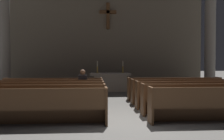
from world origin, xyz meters
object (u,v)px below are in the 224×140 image
column_left_second (4,28)px  altar (110,82)px  pew_right_row_1 (224,104)px  lone_worshipper (83,86)px  pew_left_row_1 (27,107)px  pew_left_row_5 (54,89)px  candlestick_left (97,69)px  column_right_second (210,30)px  pew_right_row_5 (174,88)px  pew_left_row_4 (49,92)px  candlestick_right (123,69)px  pew_left_row_3 (44,96)px  pew_right_row_3 (193,94)px  pew_right_row_4 (183,91)px  pew_left_row_2 (37,101)px  pew_right_row_2 (207,99)px

column_left_second → altar: size_ratio=3.16×
pew_right_row_1 → lone_worshipper: size_ratio=3.01×
pew_left_row_1 → pew_left_row_5: size_ratio=1.00×
altar → pew_right_row_1: bearing=-71.0°
candlestick_left → lone_worshipper: candlestick_left is taller
pew_left_row_5 → column_right_second: (8.10, 3.14, 2.92)m
pew_right_row_5 → altar: size_ratio=1.80×
pew_right_row_1 → candlestick_left: bearing=113.7°
pew_left_row_4 → candlestick_right: size_ratio=6.02×
pew_left_row_3 → pew_left_row_5: size_ratio=1.00×
lone_worshipper → pew_left_row_4: bearing=-178.2°
column_left_second → pew_right_row_3: bearing=-32.7°
pew_right_row_3 → candlestick_right: candlestick_right is taller
pew_left_row_3 → candlestick_left: candlestick_left is taller
pew_right_row_4 → column_left_second: bearing=152.7°
pew_left_row_4 → column_left_second: size_ratio=0.57×
pew_left_row_2 → pew_right_row_4: (5.06, 2.06, 0.00)m
pew_left_row_5 → pew_right_row_1: (5.06, -4.12, 0.00)m
pew_left_row_3 → column_left_second: bearing=120.4°
pew_left_row_2 → column_left_second: (-3.05, 6.23, 2.92)m
pew_left_row_4 → pew_left_row_5: 1.03m
pew_right_row_2 → pew_right_row_5: bearing=90.0°
candlestick_left → pew_right_row_5: bearing=-44.9°
pew_right_row_1 → pew_right_row_2: 1.03m
pew_left_row_1 → candlestick_right: (3.23, 7.34, 0.74)m
pew_left_row_1 → candlestick_right: 8.05m
pew_right_row_1 → pew_right_row_5: size_ratio=1.00×
pew_right_row_5 → candlestick_left: size_ratio=6.02×
pew_right_row_5 → pew_right_row_1: bearing=-90.0°
pew_left_row_2 → column_left_second: size_ratio=0.57×
pew_right_row_2 → column_left_second: size_ratio=0.57×
candlestick_left → pew_left_row_4: bearing=-113.3°
pew_left_row_5 → lone_worshipper: (1.23, -0.99, 0.22)m
column_left_second → pew_left_row_2: bearing=-63.9°
pew_left_row_1 → pew_left_row_4: 3.09m
pew_left_row_3 → altar: altar is taller
pew_right_row_3 → column_right_second: size_ratio=0.57×
pew_left_row_1 → lone_worshipper: (1.23, 3.13, 0.22)m
pew_left_row_4 → column_right_second: bearing=27.3°
pew_left_row_3 → pew_right_row_1: 5.46m
pew_left_row_4 → candlestick_left: 4.69m
pew_right_row_2 → candlestick_left: bearing=117.1°
pew_left_row_3 → pew_right_row_2: (5.06, -1.03, 0.00)m
pew_left_row_3 → altar: bearing=64.4°
pew_left_row_2 → pew_right_row_4: bearing=22.2°
pew_left_row_1 → pew_right_row_5: 6.52m
pew_left_row_1 → pew_right_row_2: size_ratio=1.00×
column_right_second → pew_right_row_2: bearing=-116.1°
pew_left_row_1 → pew_right_row_2: same height
pew_right_row_3 → pew_left_row_3: bearing=180.0°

